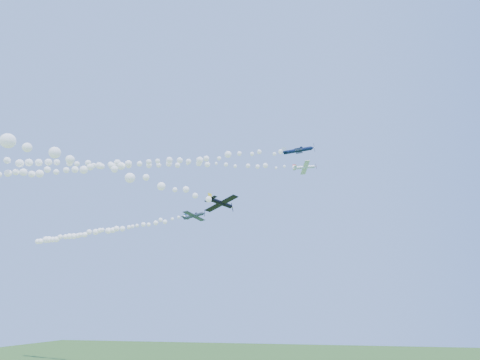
% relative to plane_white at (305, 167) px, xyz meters
% --- Properties ---
extents(plane_white, '(6.16, 6.45, 2.12)m').
position_rel_plane_white_xyz_m(plane_white, '(0.00, 0.00, 0.00)').
color(plane_white, white).
extents(smoke_trail_white, '(83.01, 27.35, 2.70)m').
position_rel_plane_white_xyz_m(smoke_trail_white, '(-43.22, -13.43, -0.32)').
color(smoke_trail_white, white).
extents(plane_navy, '(6.94, 6.97, 2.26)m').
position_rel_plane_white_xyz_m(plane_navy, '(-0.08, -19.67, -3.11)').
color(plane_navy, '#0E1A3E').
extents(smoke_trail_navy, '(78.90, 3.49, 2.71)m').
position_rel_plane_white_xyz_m(smoke_trail_navy, '(-41.56, -20.21, -3.33)').
color(smoke_trail_navy, white).
extents(plane_grey, '(7.73, 8.13, 2.19)m').
position_rel_plane_white_xyz_m(plane_grey, '(-31.64, 6.56, -9.63)').
color(plane_grey, '#36414F').
extents(smoke_trail_grey, '(69.33, 26.72, 3.44)m').
position_rel_plane_white_xyz_m(smoke_trail_grey, '(-68.41, 19.76, -10.05)').
color(smoke_trail_grey, white).
extents(plane_black, '(6.81, 6.51, 2.39)m').
position_rel_plane_white_xyz_m(plane_black, '(-13.84, -29.43, -16.04)').
color(plane_black, black).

